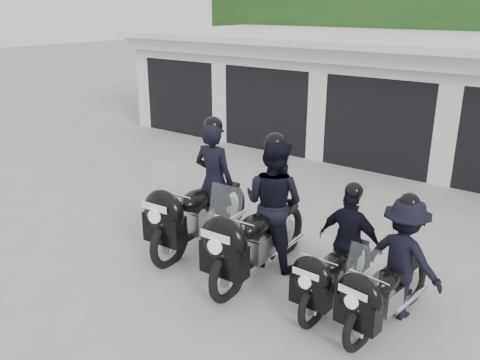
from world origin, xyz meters
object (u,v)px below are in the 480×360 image
Objects in this scene: police_bike_c at (344,251)px; police_bike_a at (202,196)px; police_bike_d at (396,267)px; police_bike_b at (266,214)px.

police_bike_a is at bearing 178.84° from police_bike_c.
police_bike_a reaches higher than police_bike_d.
police_bike_c is 0.73m from police_bike_d.
police_bike_a is 3.31m from police_bike_d.
police_bike_b is 2.01m from police_bike_d.
police_bike_d is (0.73, -0.05, 0.02)m from police_bike_c.
police_bike_c is at bearing -176.44° from police_bike_d.
police_bike_b is at bearing 179.67° from police_bike_c.
police_bike_b reaches higher than police_bike_c.
police_bike_a is 2.59m from police_bike_c.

